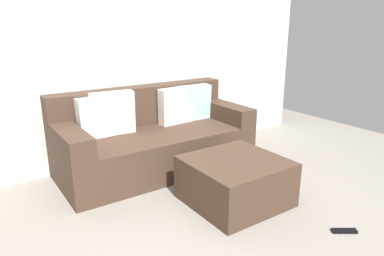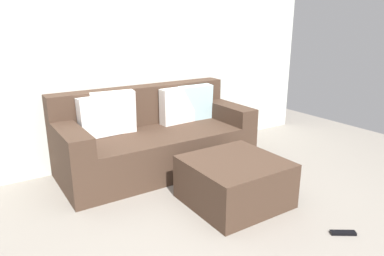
{
  "view_description": "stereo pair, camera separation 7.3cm",
  "coord_description": "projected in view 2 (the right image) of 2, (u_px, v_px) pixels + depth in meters",
  "views": [
    {
      "loc": [
        -1.52,
        -1.6,
        1.57
      ],
      "look_at": [
        0.31,
        1.08,
        0.58
      ],
      "focal_mm": 32.92,
      "sensor_mm": 36.0,
      "label": 1
    },
    {
      "loc": [
        -1.46,
        -1.64,
        1.57
      ],
      "look_at": [
        0.31,
        1.08,
        0.58
      ],
      "focal_mm": 32.92,
      "sensor_mm": 36.0,
      "label": 2
    }
  ],
  "objects": [
    {
      "name": "ground_plane",
      "position": [
        238.0,
        249.0,
        2.53
      ],
      "size": [
        7.05,
        7.05,
        0.0
      ],
      "primitive_type": "plane",
      "color": "gray"
    },
    {
      "name": "wall_back",
      "position": [
        117.0,
        42.0,
        3.84
      ],
      "size": [
        5.42,
        0.1,
        2.71
      ],
      "primitive_type": "cube",
      "color": "silver",
      "rests_on": "ground_plane"
    },
    {
      "name": "couch_sectional",
      "position": [
        154.0,
        137.0,
        3.88
      ],
      "size": [
        2.07,
        0.92,
        0.88
      ],
      "color": "#473326",
      "rests_on": "ground_plane"
    },
    {
      "name": "ottoman",
      "position": [
        234.0,
        181.0,
        3.14
      ],
      "size": [
        0.81,
        0.78,
        0.4
      ],
      "primitive_type": "cube",
      "color": "#473326",
      "rests_on": "ground_plane"
    },
    {
      "name": "remote_near_ottoman",
      "position": [
        343.0,
        233.0,
        2.7
      ],
      "size": [
        0.19,
        0.15,
        0.02
      ],
      "primitive_type": "cube",
      "rotation": [
        0.0,
        0.0,
        -0.6
      ],
      "color": "black",
      "rests_on": "ground_plane"
    }
  ]
}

